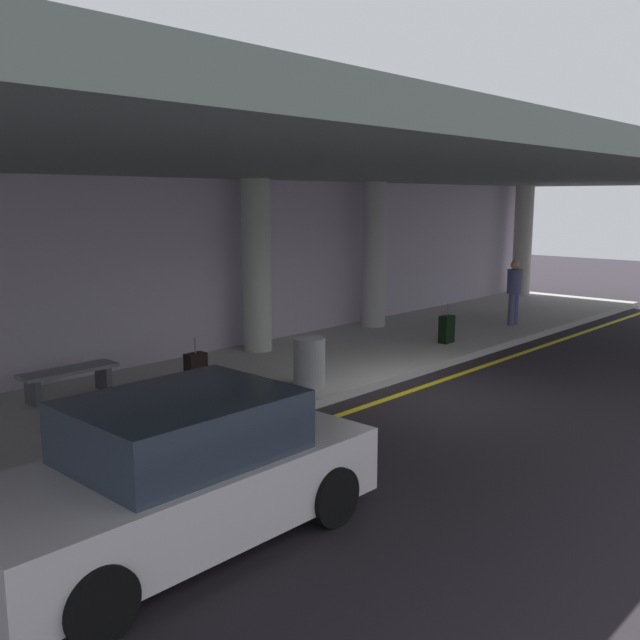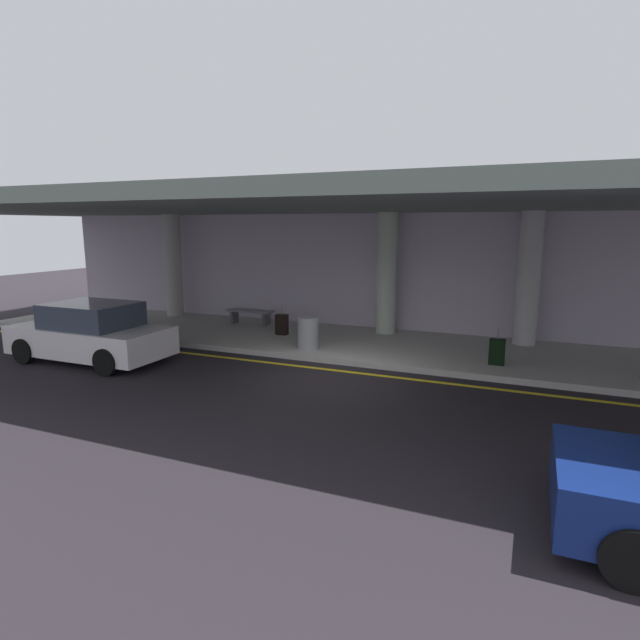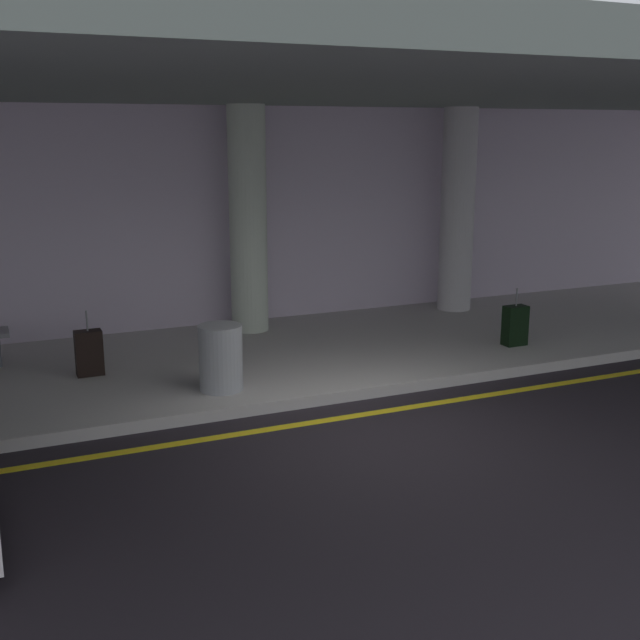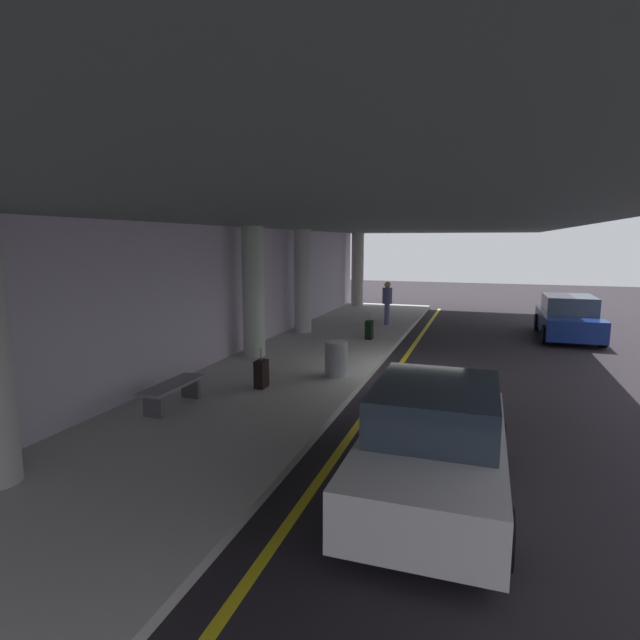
# 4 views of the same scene
# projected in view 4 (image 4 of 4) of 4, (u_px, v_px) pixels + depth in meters

# --- Properties ---
(ground_plane) EXTENTS (60.00, 60.00, 0.00)m
(ground_plane) POSITION_uv_depth(u_px,v_px,m) (415.00, 374.00, 12.93)
(ground_plane) COLOR black
(sidewalk) EXTENTS (26.00, 4.20, 0.15)m
(sidewalk) POSITION_uv_depth(u_px,v_px,m) (302.00, 362.00, 13.88)
(sidewalk) COLOR #B4AFAC
(sidewalk) RESTS_ON ground
(lane_stripe_yellow) EXTENTS (26.00, 0.14, 0.01)m
(lane_stripe_yellow) POSITION_uv_depth(u_px,v_px,m) (395.00, 372.00, 13.09)
(lane_stripe_yellow) COLOR yellow
(lane_stripe_yellow) RESTS_ON ground
(support_column_left_mid) EXTENTS (0.61, 0.61, 3.65)m
(support_column_left_mid) POSITION_uv_depth(u_px,v_px,m) (253.00, 292.00, 14.03)
(support_column_left_mid) COLOR #AEB7A6
(support_column_left_mid) RESTS_ON sidewalk
(support_column_center) EXTENTS (0.61, 0.61, 3.65)m
(support_column_center) POSITION_uv_depth(u_px,v_px,m) (303.00, 281.00, 17.78)
(support_column_center) COLOR #B2AFB1
(support_column_center) RESTS_ON sidewalk
(support_column_right_mid) EXTENTS (0.61, 0.61, 3.65)m
(support_column_right_mid) POSITION_uv_depth(u_px,v_px,m) (358.00, 269.00, 25.28)
(support_column_right_mid) COLOR #BCB2AB
(support_column_right_mid) RESTS_ON sidewalk
(ceiling_overhang) EXTENTS (28.00, 13.20, 0.30)m
(ceiling_overhang) POSITION_uv_depth(u_px,v_px,m) (319.00, 220.00, 13.12)
(ceiling_overhang) COLOR slate
(ceiling_overhang) RESTS_ON support_column_far_left
(terminal_back_wall) EXTENTS (26.00, 0.30, 3.80)m
(terminal_back_wall) POSITION_uv_depth(u_px,v_px,m) (228.00, 294.00, 14.29)
(terminal_back_wall) COLOR #BAABBF
(terminal_back_wall) RESTS_ON ground
(car_white) EXTENTS (4.10, 1.92, 1.50)m
(car_white) POSITION_uv_depth(u_px,v_px,m) (434.00, 443.00, 6.73)
(car_white) COLOR silver
(car_white) RESTS_ON ground
(car_navy) EXTENTS (4.10, 1.92, 1.50)m
(car_navy) POSITION_uv_depth(u_px,v_px,m) (568.00, 318.00, 17.59)
(car_navy) COLOR navy
(car_navy) RESTS_ON ground
(traveler_with_luggage) EXTENTS (0.38, 0.38, 1.68)m
(traveler_with_luggage) POSITION_uv_depth(u_px,v_px,m) (387.00, 300.00, 19.54)
(traveler_with_luggage) COLOR #545076
(traveler_with_luggage) RESTS_ON sidewalk
(suitcase_upright_primary) EXTENTS (0.36, 0.22, 0.90)m
(suitcase_upright_primary) POSITION_uv_depth(u_px,v_px,m) (369.00, 330.00, 16.71)
(suitcase_upright_primary) COLOR black
(suitcase_upright_primary) RESTS_ON sidewalk
(suitcase_upright_secondary) EXTENTS (0.36, 0.22, 0.90)m
(suitcase_upright_secondary) POSITION_uv_depth(u_px,v_px,m) (261.00, 374.00, 11.16)
(suitcase_upright_secondary) COLOR black
(suitcase_upright_secondary) RESTS_ON sidewalk
(bench_metal) EXTENTS (1.60, 0.50, 0.48)m
(bench_metal) POSITION_uv_depth(u_px,v_px,m) (173.00, 390.00, 9.85)
(bench_metal) COLOR slate
(bench_metal) RESTS_ON sidewalk
(trash_bin_steel) EXTENTS (0.56, 0.56, 0.85)m
(trash_bin_steel) POSITION_uv_depth(u_px,v_px,m) (336.00, 359.00, 12.11)
(trash_bin_steel) COLOR gray
(trash_bin_steel) RESTS_ON sidewalk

